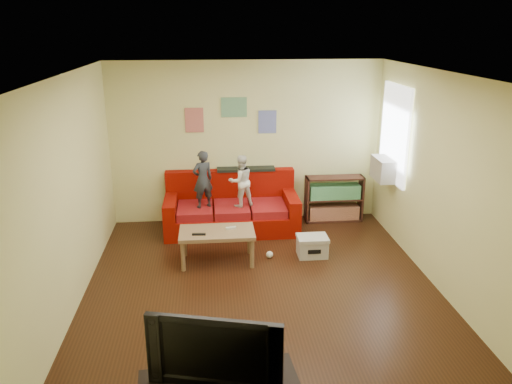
{
  "coord_description": "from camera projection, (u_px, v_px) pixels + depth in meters",
  "views": [
    {
      "loc": [
        -0.62,
        -5.64,
        3.22
      ],
      "look_at": [
        0.0,
        0.8,
        1.05
      ],
      "focal_mm": 35.0,
      "sensor_mm": 36.0,
      "label": 1
    }
  ],
  "objects": [
    {
      "name": "tissue",
      "position": [
        270.0,
        255.0,
        7.25
      ],
      "size": [
        0.11,
        0.11,
        0.1
      ],
      "primitive_type": "sphere",
      "rotation": [
        0.0,
        0.0,
        -0.07
      ],
      "color": "white",
      "rests_on": "ground"
    },
    {
      "name": "child_a",
      "position": [
        203.0,
        179.0,
        7.84
      ],
      "size": [
        0.4,
        0.34,
        0.93
      ],
      "primitive_type": "imported",
      "rotation": [
        0.0,
        0.0,
        3.55
      ],
      "color": "#2B3036",
      "rests_on": "sofa"
    },
    {
      "name": "file_box",
      "position": [
        312.0,
        246.0,
        7.29
      ],
      "size": [
        0.44,
        0.34,
        0.31
      ],
      "color": "silver",
      "rests_on": "ground"
    },
    {
      "name": "artwork_right",
      "position": [
        267.0,
        122.0,
        8.24
      ],
      "size": [
        0.3,
        0.01,
        0.38
      ],
      "primitive_type": "cube",
      "color": "#727FCC",
      "rests_on": "room_shell"
    },
    {
      "name": "artwork_left",
      "position": [
        194.0,
        120.0,
        8.12
      ],
      "size": [
        0.3,
        0.01,
        0.4
      ],
      "primitive_type": "cube",
      "color": "#D87266",
      "rests_on": "room_shell"
    },
    {
      "name": "window",
      "position": [
        395.0,
        134.0,
        7.64
      ],
      "size": [
        0.04,
        1.08,
        1.48
      ],
      "primitive_type": "cube",
      "color": "white",
      "rests_on": "room_shell"
    },
    {
      "name": "television",
      "position": [
        217.0,
        345.0,
        3.98
      ],
      "size": [
        1.09,
        0.41,
        0.63
      ],
      "primitive_type": "imported",
      "rotation": [
        0.0,
        0.0,
        -0.25
      ],
      "color": "black",
      "rests_on": "tv_stand"
    },
    {
      "name": "coffee_table",
      "position": [
        217.0,
        235.0,
        7.03
      ],
      "size": [
        1.05,
        0.58,
        0.47
      ],
      "color": "#94724E",
      "rests_on": "ground"
    },
    {
      "name": "ac_unit",
      "position": [
        384.0,
        169.0,
        7.81
      ],
      "size": [
        0.28,
        0.55,
        0.35
      ],
      "primitive_type": "cube",
      "color": "#B7B2A3",
      "rests_on": "window"
    },
    {
      "name": "game_controller",
      "position": [
        231.0,
        228.0,
        7.07
      ],
      "size": [
        0.15,
        0.08,
        0.03
      ],
      "primitive_type": "cube",
      "rotation": [
        0.0,
        0.0,
        0.27
      ],
      "color": "silver",
      "rests_on": "coffee_table"
    },
    {
      "name": "remote",
      "position": [
        199.0,
        234.0,
        6.87
      ],
      "size": [
        0.19,
        0.06,
        0.02
      ],
      "primitive_type": "cube",
      "rotation": [
        0.0,
        0.0,
        -0.08
      ],
      "color": "black",
      "rests_on": "coffee_table"
    },
    {
      "name": "room_shell",
      "position": [
        262.0,
        189.0,
        5.98
      ],
      "size": [
        4.52,
        5.02,
        2.72
      ],
      "color": "#361B0D",
      "rests_on": "ground"
    },
    {
      "name": "child_b",
      "position": [
        241.0,
        181.0,
        7.91
      ],
      "size": [
        0.49,
        0.44,
        0.84
      ],
      "primitive_type": "imported",
      "rotation": [
        0.0,
        0.0,
        3.49
      ],
      "color": "white",
      "rests_on": "sofa"
    },
    {
      "name": "sofa",
      "position": [
        231.0,
        210.0,
        8.24
      ],
      "size": [
        2.16,
        0.99,
        0.95
      ],
      "color": "#8C0D03",
      "rests_on": "ground"
    },
    {
      "name": "artwork_center",
      "position": [
        234.0,
        107.0,
        8.11
      ],
      "size": [
        0.42,
        0.01,
        0.32
      ],
      "primitive_type": "cube",
      "color": "#72B27F",
      "rests_on": "room_shell"
    },
    {
      "name": "bookshelf",
      "position": [
        334.0,
        201.0,
        8.57
      ],
      "size": [
        0.98,
        0.29,
        0.78
      ],
      "color": "#42221A",
      "rests_on": "ground"
    }
  ]
}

